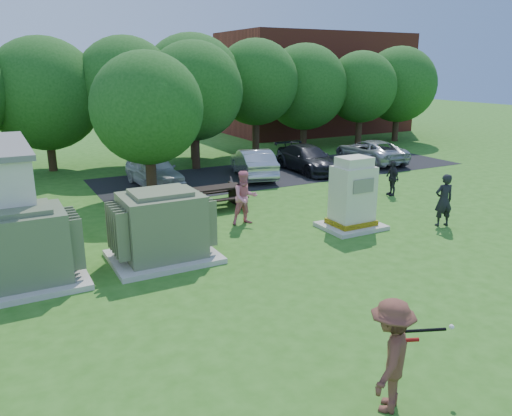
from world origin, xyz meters
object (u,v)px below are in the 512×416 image
transformer_left (21,249)px  car_silver_b (370,151)px  generator_cabinet (352,198)px  person_walking_right (392,178)px  car_dark (308,159)px  person_by_generator (444,200)px  transformer_right (162,228)px  car_silver_a (253,163)px  picnic_table (217,195)px  batter (390,356)px  car_white (154,171)px  person_at_picnic (245,198)px

transformer_left → car_silver_b: 20.90m
transformer_left → generator_cabinet: bearing=-1.6°
generator_cabinet → car_silver_b: (8.60, 9.04, -0.42)m
person_walking_right → car_dark: person_walking_right is taller
transformer_left → person_by_generator: size_ratio=1.61×
transformer_right → person_by_generator: 9.78m
transformer_right → car_silver_a: 11.37m
car_dark → picnic_table: bearing=-146.8°
transformer_right → generator_cabinet: generator_cabinet is taller
batter → car_dark: (9.59, 16.55, -0.29)m
person_walking_right → car_white: 10.81m
transformer_left → batter: transformer_left is taller
transformer_right → person_walking_right: 11.40m
person_by_generator → car_silver_a: 10.36m
person_by_generator → batter: bearing=51.9°
generator_cabinet → person_by_generator: size_ratio=1.34×
batter → car_silver_b: batter is taller
person_by_generator → transformer_right: bearing=5.0°
transformer_right → car_silver_b: size_ratio=0.62×
person_by_generator → person_at_picnic: (-6.02, 3.47, 0.03)m
transformer_left → car_silver_a: 14.09m
transformer_left → car_white: 11.05m
car_silver_b → picnic_table: bearing=24.7°
picnic_table → car_silver_b: car_silver_b is taller
car_silver_a → car_white: bearing=8.0°
picnic_table → car_silver_b: size_ratio=0.42×
person_walking_right → car_dark: (-0.37, 5.95, -0.08)m
generator_cabinet → car_silver_b: size_ratio=0.52×
car_silver_a → generator_cabinet: bearing=99.1°
generator_cabinet → person_walking_right: size_ratio=1.64×
picnic_table → car_dark: bearing=30.7°
car_silver_b → person_at_picnic: bearing=34.0°
batter → transformer_right: bearing=-117.7°
car_silver_a → person_walking_right: bearing=135.5°
transformer_right → car_silver_a: size_ratio=0.68×
batter → person_walking_right: bearing=-169.1°
person_by_generator → person_at_picnic: bearing=-15.5°
picnic_table → person_walking_right: (7.52, -1.71, 0.22)m
batter → car_silver_b: bearing=-165.8°
car_dark → transformer_left: bearing=-147.1°
picnic_table → person_by_generator: person_by_generator is taller
car_white → picnic_table: bearing=-81.0°
transformer_left → person_at_picnic: 7.56m
transformer_right → person_at_picnic: size_ratio=1.55×
person_walking_right → car_dark: 5.96m
person_by_generator → car_white: person_by_generator is taller
picnic_table → car_silver_a: size_ratio=0.46×
picnic_table → car_white: size_ratio=0.47×
person_at_picnic → car_white: person_at_picnic is taller
transformer_left → transformer_right: (3.70, 0.00, 0.00)m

